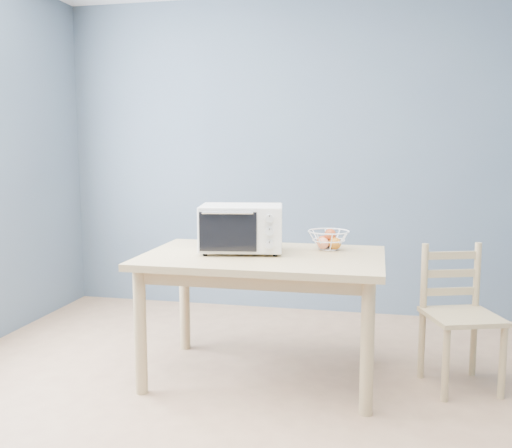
% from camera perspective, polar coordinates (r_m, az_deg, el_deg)
% --- Properties ---
extents(room, '(4.01, 4.51, 2.61)m').
position_cam_1_polar(room, '(2.56, -2.79, 6.01)').
color(room, tan).
rests_on(room, ground).
extents(dining_table, '(1.40, 0.90, 0.75)m').
position_cam_1_polar(dining_table, '(3.37, 0.69, -4.76)').
color(dining_table, tan).
rests_on(dining_table, ground).
extents(toaster_oven, '(0.53, 0.43, 0.29)m').
position_cam_1_polar(toaster_oven, '(3.40, -1.79, -0.35)').
color(toaster_oven, white).
rests_on(toaster_oven, dining_table).
extents(fruit_basket, '(0.31, 0.31, 0.13)m').
position_cam_1_polar(fruit_basket, '(3.52, 7.25, -1.56)').
color(fruit_basket, white).
rests_on(fruit_basket, dining_table).
extents(dining_chair, '(0.48, 0.48, 0.82)m').
position_cam_1_polar(dining_chair, '(3.52, 19.62, -8.82)').
color(dining_chair, tan).
rests_on(dining_chair, ground).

